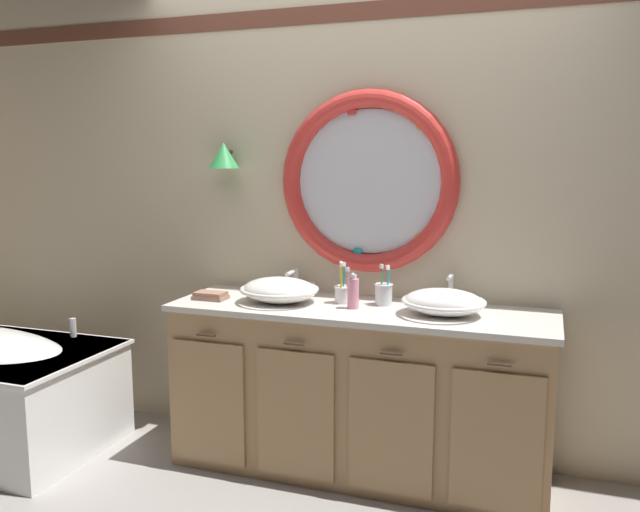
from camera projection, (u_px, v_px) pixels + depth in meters
The scene contains 11 objects.
ground_plane at pixel (328, 491), 3.13m from camera, with size 14.00×14.00×0.00m, color gray.
back_wall_assembly at pixel (363, 209), 3.48m from camera, with size 6.40×0.26×2.60m.
vanity_counter at pixel (359, 389), 3.29m from camera, with size 1.90×0.60×0.85m.
sink_basin_left at pixel (279, 290), 3.33m from camera, with size 0.41×0.41×0.13m.
sink_basin_right at pixel (444, 302), 3.06m from camera, with size 0.40×0.40×0.13m.
faucet_set_left at pixel (295, 283), 3.54m from camera, with size 0.22×0.15×0.14m.
faucet_set_right at pixel (451, 293), 3.27m from camera, with size 0.21×0.12×0.16m.
toothbrush_holder_left at pixel (343, 293), 3.32m from camera, with size 0.09×0.09×0.22m.
toothbrush_holder_right at pixel (384, 293), 3.27m from camera, with size 0.09×0.09×0.21m.
soap_dispenser at pixel (353, 293), 3.19m from camera, with size 0.06×0.06×0.18m.
folded_hand_towel at pixel (210, 296), 3.41m from camera, with size 0.17×0.11×0.04m.
Camera 1 is at (0.94, -2.77, 1.58)m, focal length 36.61 mm.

